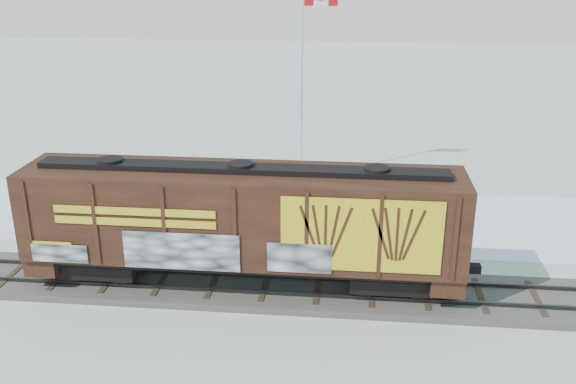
# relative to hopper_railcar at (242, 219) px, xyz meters

# --- Properties ---
(ground) EXTENTS (500.00, 500.00, 0.00)m
(ground) POSITION_rel_hopper_railcar_xyz_m (0.81, 0.01, -2.96)
(ground) COLOR white
(ground) RESTS_ON ground
(rail_track) EXTENTS (50.00, 3.40, 0.43)m
(rail_track) POSITION_rel_hopper_railcar_xyz_m (0.81, 0.01, -2.81)
(rail_track) COLOR #59544C
(rail_track) RESTS_ON ground
(parking_strip) EXTENTS (40.00, 8.00, 0.03)m
(parking_strip) POSITION_rel_hopper_railcar_xyz_m (0.81, 7.51, -2.95)
(parking_strip) COLOR white
(parking_strip) RESTS_ON ground
(hopper_railcar) EXTENTS (16.03, 3.06, 4.57)m
(hopper_railcar) POSITION_rel_hopper_railcar_xyz_m (0.00, 0.00, 0.00)
(hopper_railcar) COLOR black
(hopper_railcar) RESTS_ON rail_track
(flagpole) EXTENTS (2.30, 0.90, 10.76)m
(flagpole) POSITION_rel_hopper_railcar_xyz_m (1.19, 13.05, 0.96)
(flagpole) COLOR silver
(flagpole) RESTS_ON ground
(car_silver) EXTENTS (4.61, 2.86, 1.46)m
(car_silver) POSITION_rel_hopper_railcar_xyz_m (-7.67, 7.02, -2.20)
(car_silver) COLOR #B6B8BE
(car_silver) RESTS_ON parking_strip
(car_white) EXTENTS (4.44, 1.57, 1.46)m
(car_white) POSITION_rel_hopper_railcar_xyz_m (4.56, 7.65, -2.20)
(car_white) COLOR silver
(car_white) RESTS_ON parking_strip
(car_dark) EXTENTS (5.70, 3.92, 1.53)m
(car_dark) POSITION_rel_hopper_railcar_xyz_m (3.72, 7.03, -2.17)
(car_dark) COLOR black
(car_dark) RESTS_ON parking_strip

